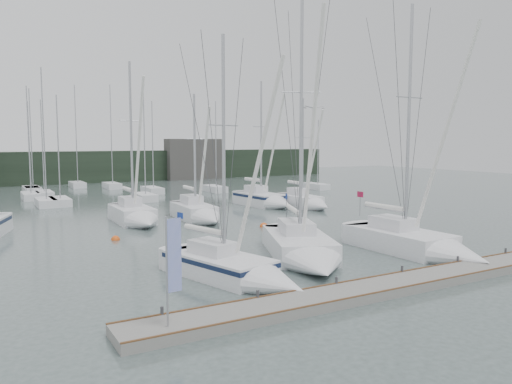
% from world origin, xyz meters
% --- Properties ---
extents(ground, '(160.00, 160.00, 0.00)m').
position_xyz_m(ground, '(0.00, 0.00, 0.00)').
color(ground, '#455451').
rests_on(ground, ground).
extents(dock, '(24.00, 2.00, 0.40)m').
position_xyz_m(dock, '(0.00, -5.00, 0.20)').
color(dock, slate).
rests_on(dock, ground).
extents(far_treeline, '(90.00, 4.00, 5.00)m').
position_xyz_m(far_treeline, '(0.00, 62.00, 2.50)').
color(far_treeline, black).
rests_on(far_treeline, ground).
extents(far_building_right, '(10.00, 3.00, 7.00)m').
position_xyz_m(far_building_right, '(18.00, 60.00, 3.50)').
color(far_building_right, '#44423E').
rests_on(far_building_right, ground).
extents(mast_forest, '(54.09, 26.64, 14.58)m').
position_xyz_m(mast_forest, '(-7.77, 41.65, 0.48)').
color(mast_forest, silver).
rests_on(mast_forest, ground).
extents(sailboat_near_left, '(4.81, 8.76, 12.51)m').
position_xyz_m(sailboat_near_left, '(-4.97, -0.69, 0.54)').
color(sailboat_near_left, silver).
rests_on(sailboat_near_left, ground).
extents(sailboat_near_center, '(6.74, 10.44, 15.98)m').
position_xyz_m(sailboat_near_center, '(-0.08, 0.90, 0.57)').
color(sailboat_near_center, silver).
rests_on(sailboat_near_center, ground).
extents(sailboat_near_right, '(3.38, 9.91, 15.61)m').
position_xyz_m(sailboat_near_right, '(6.85, -1.16, 0.59)').
color(sailboat_near_right, silver).
rests_on(sailboat_near_right, ground).
extents(sailboat_mid_b, '(2.76, 7.78, 13.79)m').
position_xyz_m(sailboat_mid_b, '(-4.50, 17.97, 0.63)').
color(sailboat_mid_b, silver).
rests_on(sailboat_mid_b, ground).
extents(sailboat_mid_c, '(2.94, 8.14, 11.33)m').
position_xyz_m(sailboat_mid_c, '(0.52, 16.98, 0.60)').
color(sailboat_mid_c, silver).
rests_on(sailboat_mid_c, ground).
extents(sailboat_mid_d, '(3.55, 8.21, 13.55)m').
position_xyz_m(sailboat_mid_d, '(10.12, 22.16, 0.65)').
color(sailboat_mid_d, silver).
rests_on(sailboat_mid_d, ground).
extents(sailboat_mid_e, '(2.61, 7.24, 11.63)m').
position_xyz_m(sailboat_mid_e, '(13.04, 19.14, 0.57)').
color(sailboat_mid_e, silver).
rests_on(sailboat_mid_e, ground).
extents(buoy_a, '(0.51, 0.51, 0.51)m').
position_xyz_m(buoy_a, '(-3.98, 10.38, 0.00)').
color(buoy_a, '#EA5414').
rests_on(buoy_a, ground).
extents(buoy_b, '(0.64, 0.64, 0.64)m').
position_xyz_m(buoy_b, '(3.80, 12.07, 0.00)').
color(buoy_b, '#EA5414').
rests_on(buoy_b, ground).
extents(buoy_c, '(0.59, 0.59, 0.59)m').
position_xyz_m(buoy_c, '(-7.55, 12.60, 0.00)').
color(buoy_c, '#EA5414').
rests_on(buoy_c, ground).
extents(dock_banner, '(0.57, 0.09, 3.78)m').
position_xyz_m(dock_banner, '(-10.03, -5.26, 2.63)').
color(dock_banner, '#A2A4AA').
rests_on(dock_banner, dock).
extents(seagull, '(1.06, 0.49, 0.21)m').
position_xyz_m(seagull, '(0.04, 0.54, 8.41)').
color(seagull, white).
rests_on(seagull, ground).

